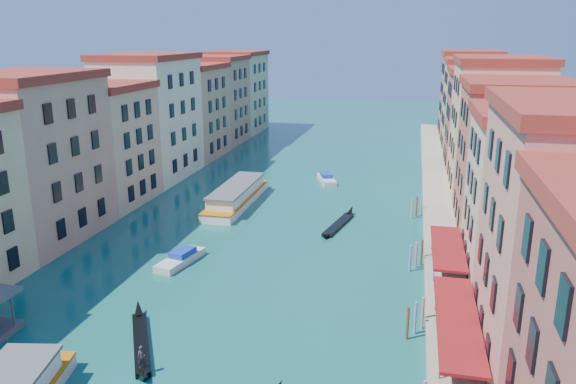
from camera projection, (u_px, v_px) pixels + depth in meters
The scene contains 10 objects.
left_bank_palazzos at pixel (133, 127), 90.06m from camera, with size 12.80×128.40×21.00m.
right_bank_palazzos at pixel (500, 140), 78.53m from camera, with size 12.80×128.40×21.00m.
quay at pixel (437, 200), 82.74m from camera, with size 4.00×140.00×1.00m, color #A39A84.
restaurant_awnings at pixel (458, 323), 42.59m from camera, with size 3.20×44.55×3.12m.
mooring_poles_right at pixel (415, 304), 49.15m from camera, with size 1.44×54.24×3.20m.
vaporetto_far at pixel (237, 195), 82.34m from camera, with size 4.45×19.45×2.89m.
gondola_fore at pixel (141, 341), 44.97m from camera, with size 6.80×11.27×2.47m.
gondola_far at pixel (339, 223), 73.13m from camera, with size 3.36×12.27×1.75m.
motorboat_mid at pixel (181, 258), 61.20m from camera, with size 3.49×7.16×1.42m.
motorboat_far at pixel (327, 179), 94.86m from camera, with size 4.24×6.90×1.36m.
Camera 1 is at (17.99, -17.17, 24.17)m, focal length 35.00 mm.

